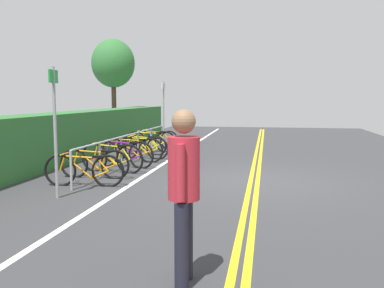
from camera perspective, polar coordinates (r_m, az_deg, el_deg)
The scene contains 19 objects.
ground_plane at distance 9.82m, azimuth 8.41°, elevation -5.07°, with size 35.60×12.00×0.05m, color #353538.
centre_line_yellow_inner at distance 9.82m, azimuth 8.89°, elevation -4.92°, with size 32.04×0.10×0.00m, color gold.
centre_line_yellow_outer at distance 9.82m, azimuth 7.95°, elevation -4.90°, with size 32.04×0.10×0.00m, color gold.
bike_lane_stripe_white at distance 10.24m, azimuth -6.65°, elevation -4.42°, with size 32.04×0.12×0.00m, color white.
bike_rack at distance 12.48m, azimuth -8.38°, elevation 0.42°, with size 7.68×0.05×0.85m.
bicycle_0 at distance 9.35m, azimuth -14.41°, elevation -3.46°, with size 0.46×1.78×0.74m.
bicycle_1 at distance 10.22m, azimuth -13.08°, elevation -2.61°, with size 0.46×1.74×0.74m.
bicycle_2 at distance 10.94m, azimuth -10.81°, elevation -1.86°, with size 0.47×1.78×0.79m.
bicycle_3 at distance 11.68m, azimuth -9.26°, elevation -1.32°, with size 0.53×1.83×0.78m.
bicycle_4 at distance 12.52m, azimuth -8.06°, elevation -0.83°, with size 0.46×1.84×0.77m.
bicycle_5 at distance 13.19m, azimuth -6.71°, elevation -0.51°, with size 0.46×1.69×0.74m.
bicycle_6 at distance 14.14m, azimuth -6.56°, elevation -0.15°, with size 0.46×1.62×0.69m.
bicycle_7 at distance 14.87m, azimuth -5.64°, elevation 0.34°, with size 0.46×1.80×0.77m.
bicycle_8 at distance 15.73m, azimuth -4.92°, elevation 0.61°, with size 0.46×1.79×0.74m.
pedestrian at distance 4.21m, azimuth -1.11°, elevation -5.51°, with size 0.49×0.32×1.79m.
sign_post_near at distance 8.26m, azimuth -18.09°, elevation 3.04°, with size 0.36×0.06×2.47m.
sign_post_far at distance 16.62m, azimuth -3.87°, elevation 4.94°, with size 0.36×0.06×2.54m.
hedge_backdrop at distance 14.65m, azimuth -14.49°, elevation 1.49°, with size 16.63×1.17×1.45m, color #2D6B30.
tree_mid at distance 21.00m, azimuth -10.63°, elevation 10.61°, with size 2.07×2.07×4.71m.
Camera 1 is at (-9.63, -0.26, 1.90)m, focal length 39.37 mm.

